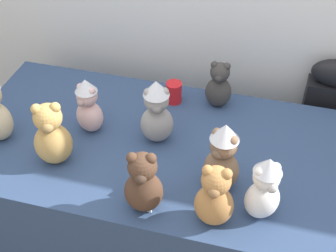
{
  "coord_description": "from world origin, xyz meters",
  "views": [
    {
      "loc": [
        0.39,
        -1.2,
        2.2
      ],
      "look_at": [
        0.0,
        0.25,
        0.89
      ],
      "focal_mm": 48.89,
      "sensor_mm": 36.0,
      "label": 1
    }
  ],
  "objects_px": {
    "instrument_case": "(322,134)",
    "teddy_bear_ash": "(157,112)",
    "teddy_bear_cocoa": "(143,184)",
    "teddy_bear_honey": "(52,136)",
    "teddy_bear_blush": "(88,106)",
    "party_cup_red": "(174,92)",
    "display_table": "(168,200)",
    "teddy_bear_mocha": "(222,157)",
    "teddy_bear_caramel": "(215,198)",
    "teddy_bear_charcoal": "(219,86)",
    "teddy_bear_snow": "(264,189)"
  },
  "relations": [
    {
      "from": "teddy_bear_blush",
      "to": "teddy_bear_mocha",
      "type": "bearing_deg",
      "value": -0.69
    },
    {
      "from": "teddy_bear_honey",
      "to": "teddy_bear_blush",
      "type": "distance_m",
      "value": 0.24
    },
    {
      "from": "instrument_case",
      "to": "teddy_bear_mocha",
      "type": "distance_m",
      "value": 1.0
    },
    {
      "from": "teddy_bear_snow",
      "to": "teddy_bear_blush",
      "type": "bearing_deg",
      "value": 126.16
    },
    {
      "from": "display_table",
      "to": "teddy_bear_charcoal",
      "type": "height_order",
      "value": "teddy_bear_charcoal"
    },
    {
      "from": "teddy_bear_blush",
      "to": "teddy_bear_charcoal",
      "type": "bearing_deg",
      "value": 47.41
    },
    {
      "from": "teddy_bear_mocha",
      "to": "teddy_bear_charcoal",
      "type": "distance_m",
      "value": 0.54
    },
    {
      "from": "instrument_case",
      "to": "teddy_bear_mocha",
      "type": "bearing_deg",
      "value": -120.13
    },
    {
      "from": "instrument_case",
      "to": "teddy_bear_cocoa",
      "type": "height_order",
      "value": "teddy_bear_cocoa"
    },
    {
      "from": "teddy_bear_honey",
      "to": "teddy_bear_caramel",
      "type": "height_order",
      "value": "teddy_bear_honey"
    },
    {
      "from": "teddy_bear_cocoa",
      "to": "teddy_bear_ash",
      "type": "xyz_separation_m",
      "value": [
        -0.06,
        0.39,
        0.02
      ]
    },
    {
      "from": "teddy_bear_mocha",
      "to": "party_cup_red",
      "type": "height_order",
      "value": "teddy_bear_mocha"
    },
    {
      "from": "teddy_bear_mocha",
      "to": "teddy_bear_blush",
      "type": "relative_size",
      "value": 1.15
    },
    {
      "from": "teddy_bear_caramel",
      "to": "teddy_bear_ash",
      "type": "relative_size",
      "value": 0.89
    },
    {
      "from": "instrument_case",
      "to": "teddy_bear_ash",
      "type": "xyz_separation_m",
      "value": [
        -0.79,
        -0.57,
        0.44
      ]
    },
    {
      "from": "teddy_bear_honey",
      "to": "teddy_bear_charcoal",
      "type": "distance_m",
      "value": 0.83
    },
    {
      "from": "display_table",
      "to": "teddy_bear_caramel",
      "type": "distance_m",
      "value": 0.69
    },
    {
      "from": "teddy_bear_mocha",
      "to": "teddy_bear_blush",
      "type": "bearing_deg",
      "value": -172.76
    },
    {
      "from": "teddy_bear_mocha",
      "to": "teddy_bear_honey",
      "type": "distance_m",
      "value": 0.72
    },
    {
      "from": "display_table",
      "to": "teddy_bear_cocoa",
      "type": "bearing_deg",
      "value": -90.36
    },
    {
      "from": "display_table",
      "to": "teddy_bear_caramel",
      "type": "bearing_deg",
      "value": -52.83
    },
    {
      "from": "teddy_bear_blush",
      "to": "teddy_bear_charcoal",
      "type": "distance_m",
      "value": 0.64
    },
    {
      "from": "teddy_bear_cocoa",
      "to": "teddy_bear_honey",
      "type": "height_order",
      "value": "teddy_bear_honey"
    },
    {
      "from": "teddy_bear_mocha",
      "to": "teddy_bear_caramel",
      "type": "distance_m",
      "value": 0.19
    },
    {
      "from": "teddy_bear_snow",
      "to": "instrument_case",
      "type": "bearing_deg",
      "value": 37.84
    },
    {
      "from": "display_table",
      "to": "instrument_case",
      "type": "xyz_separation_m",
      "value": [
        0.73,
        0.6,
        0.11
      ]
    },
    {
      "from": "display_table",
      "to": "teddy_bear_honey",
      "type": "bearing_deg",
      "value": -154.46
    },
    {
      "from": "teddy_bear_caramel",
      "to": "party_cup_red",
      "type": "distance_m",
      "value": 0.76
    },
    {
      "from": "teddy_bear_mocha",
      "to": "teddy_bear_caramel",
      "type": "bearing_deg",
      "value": -65.09
    },
    {
      "from": "teddy_bear_honey",
      "to": "teddy_bear_charcoal",
      "type": "bearing_deg",
      "value": 20.35
    },
    {
      "from": "teddy_bear_caramel",
      "to": "party_cup_red",
      "type": "height_order",
      "value": "teddy_bear_caramel"
    },
    {
      "from": "teddy_bear_honey",
      "to": "teddy_bear_caramel",
      "type": "bearing_deg",
      "value": -34.01
    },
    {
      "from": "instrument_case",
      "to": "teddy_bear_ash",
      "type": "bearing_deg",
      "value": -143.38
    },
    {
      "from": "teddy_bear_cocoa",
      "to": "teddy_bear_caramel",
      "type": "bearing_deg",
      "value": -10.72
    },
    {
      "from": "teddy_bear_snow",
      "to": "party_cup_red",
      "type": "relative_size",
      "value": 2.76
    },
    {
      "from": "teddy_bear_snow",
      "to": "teddy_bear_ash",
      "type": "xyz_separation_m",
      "value": [
        -0.5,
        0.31,
        0.01
      ]
    },
    {
      "from": "teddy_bear_snow",
      "to": "party_cup_red",
      "type": "distance_m",
      "value": 0.79
    },
    {
      "from": "teddy_bear_snow",
      "to": "teddy_bear_charcoal",
      "type": "height_order",
      "value": "teddy_bear_snow"
    },
    {
      "from": "party_cup_red",
      "to": "instrument_case",
      "type": "bearing_deg",
      "value": 18.86
    },
    {
      "from": "teddy_bear_caramel",
      "to": "teddy_bear_snow",
      "type": "xyz_separation_m",
      "value": [
        0.17,
        0.08,
        0.01
      ]
    },
    {
      "from": "teddy_bear_mocha",
      "to": "teddy_bear_charcoal",
      "type": "height_order",
      "value": "teddy_bear_mocha"
    },
    {
      "from": "display_table",
      "to": "teddy_bear_honey",
      "type": "relative_size",
      "value": 6.14
    },
    {
      "from": "display_table",
      "to": "teddy_bear_caramel",
      "type": "relative_size",
      "value": 6.66
    },
    {
      "from": "teddy_bear_snow",
      "to": "teddy_bear_ash",
      "type": "height_order",
      "value": "teddy_bear_ash"
    },
    {
      "from": "display_table",
      "to": "teddy_bear_blush",
      "type": "bearing_deg",
      "value": 177.41
    },
    {
      "from": "teddy_bear_cocoa",
      "to": "display_table",
      "type": "bearing_deg",
      "value": 77.84
    },
    {
      "from": "instrument_case",
      "to": "teddy_bear_caramel",
      "type": "distance_m",
      "value": 1.14
    },
    {
      "from": "teddy_bear_caramel",
      "to": "teddy_bear_snow",
      "type": "relative_size",
      "value": 0.96
    },
    {
      "from": "instrument_case",
      "to": "teddy_bear_blush",
      "type": "xyz_separation_m",
      "value": [
        -1.11,
        -0.58,
        0.42
      ]
    },
    {
      "from": "teddy_bear_charcoal",
      "to": "teddy_bear_ash",
      "type": "height_order",
      "value": "teddy_bear_ash"
    }
  ]
}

